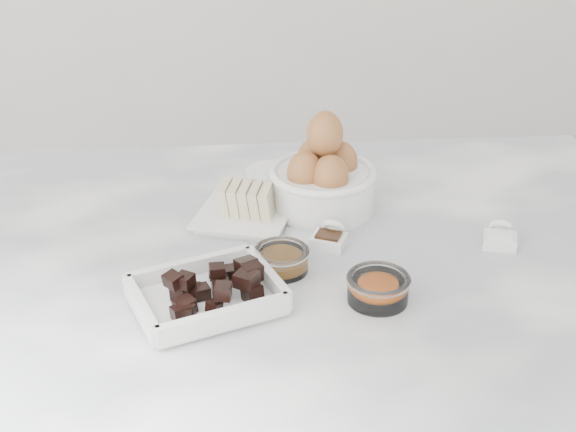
% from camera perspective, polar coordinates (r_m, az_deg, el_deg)
% --- Properties ---
extents(marble_slab, '(1.20, 0.80, 0.04)m').
position_cam_1_polar(marble_slab, '(1.19, -0.87, -3.27)').
color(marble_slab, white).
rests_on(marble_slab, cabinet).
extents(chocolate_dish, '(0.23, 0.20, 0.05)m').
position_cam_1_polar(chocolate_dish, '(1.05, -5.83, -5.39)').
color(chocolate_dish, white).
rests_on(chocolate_dish, marble_slab).
extents(butter_plate, '(0.18, 0.18, 0.06)m').
position_cam_1_polar(butter_plate, '(1.25, -3.22, 0.61)').
color(butter_plate, white).
rests_on(butter_plate, marble_slab).
extents(sugar_ramekin, '(0.08, 0.08, 0.05)m').
position_cam_1_polar(sugar_ramekin, '(1.31, -1.23, 2.39)').
color(sugar_ramekin, white).
rests_on(sugar_ramekin, marble_slab).
extents(egg_bowl, '(0.17, 0.17, 0.16)m').
position_cam_1_polar(egg_bowl, '(1.27, 2.48, 2.72)').
color(egg_bowl, white).
rests_on(egg_bowl, marble_slab).
extents(honey_bowl, '(0.08, 0.08, 0.03)m').
position_cam_1_polar(honey_bowl, '(1.12, -0.47, -3.09)').
color(honey_bowl, white).
rests_on(honey_bowl, marble_slab).
extents(zest_bowl, '(0.09, 0.09, 0.04)m').
position_cam_1_polar(zest_bowl, '(1.06, 6.42, -5.05)').
color(zest_bowl, white).
rests_on(zest_bowl, marble_slab).
extents(vanilla_spoon, '(0.06, 0.07, 0.04)m').
position_cam_1_polar(vanilla_spoon, '(1.19, 2.99, -1.52)').
color(vanilla_spoon, white).
rests_on(vanilla_spoon, marble_slab).
extents(salt_spoon, '(0.06, 0.07, 0.04)m').
position_cam_1_polar(salt_spoon, '(1.23, 14.83, -1.44)').
color(salt_spoon, white).
rests_on(salt_spoon, marble_slab).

